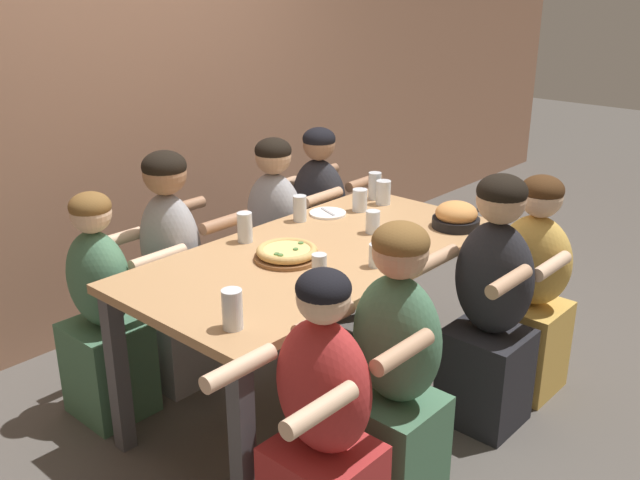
# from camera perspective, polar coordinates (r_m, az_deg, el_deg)

# --- Properties ---
(ground_plane) EXTENTS (18.00, 18.00, 0.00)m
(ground_plane) POSITION_cam_1_polar(r_m,az_deg,el_deg) (3.57, 0.00, -12.59)
(ground_plane) COLOR #514C47
(ground_plane) RESTS_ON ground
(restaurant_back_panel) EXTENTS (10.00, 0.06, 3.20)m
(restaurant_back_panel) POSITION_cam_1_polar(r_m,az_deg,el_deg) (4.12, -15.75, 14.92)
(restaurant_back_panel) COLOR #9E7056
(restaurant_back_panel) RESTS_ON ground
(dining_table) EXTENTS (1.81, 0.90, 0.78)m
(dining_table) POSITION_cam_1_polar(r_m,az_deg,el_deg) (3.25, 0.00, -2.33)
(dining_table) COLOR tan
(dining_table) RESTS_ON ground
(pizza_board_main) EXTENTS (0.29, 0.29, 0.06)m
(pizza_board_main) POSITION_cam_1_polar(r_m,az_deg,el_deg) (3.10, -2.66, -1.04)
(pizza_board_main) COLOR brown
(pizza_board_main) RESTS_ON dining_table
(skillet_bowl) EXTENTS (0.34, 0.23, 0.13)m
(skillet_bowl) POSITION_cam_1_polar(r_m,az_deg,el_deg) (3.55, 10.85, 1.87)
(skillet_bowl) COLOR black
(skillet_bowl) RESTS_ON dining_table
(empty_plate_a) EXTENTS (0.19, 0.19, 0.02)m
(empty_plate_a) POSITION_cam_1_polar(r_m,az_deg,el_deg) (3.69, 0.62, 2.15)
(empty_plate_a) COLOR white
(empty_plate_a) RESTS_ON dining_table
(empty_plate_b) EXTENTS (0.18, 0.18, 0.02)m
(empty_plate_b) POSITION_cam_1_polar(r_m,az_deg,el_deg) (3.26, 5.63, -0.47)
(empty_plate_b) COLOR white
(empty_plate_b) RESTS_ON dining_table
(drinking_glass_a) EXTENTS (0.08, 0.08, 0.12)m
(drinking_glass_a) POSITION_cam_1_polar(r_m,az_deg,el_deg) (3.74, 3.21, 3.11)
(drinking_glass_a) COLOR silver
(drinking_glass_a) RESTS_ON dining_table
(drinking_glass_b) EXTENTS (0.07, 0.07, 0.15)m
(drinking_glass_b) POSITION_cam_1_polar(r_m,az_deg,el_deg) (2.52, -7.02, -5.72)
(drinking_glass_b) COLOR silver
(drinking_glass_b) RESTS_ON dining_table
(drinking_glass_c) EXTENTS (0.06, 0.06, 0.14)m
(drinking_glass_c) POSITION_cam_1_polar(r_m,az_deg,el_deg) (3.07, 5.76, -0.55)
(drinking_glass_c) COLOR silver
(drinking_glass_c) RESTS_ON dining_table
(drinking_glass_d) EXTENTS (0.07, 0.07, 0.11)m
(drinking_glass_d) POSITION_cam_1_polar(r_m,az_deg,el_deg) (3.42, 4.24, 1.34)
(drinking_glass_d) COLOR silver
(drinking_glass_d) RESTS_ON dining_table
(drinking_glass_e) EXTENTS (0.08, 0.08, 0.13)m
(drinking_glass_e) POSITION_cam_1_polar(r_m,az_deg,el_deg) (3.86, 5.08, 3.69)
(drinking_glass_e) COLOR silver
(drinking_glass_e) RESTS_ON dining_table
(drinking_glass_f) EXTENTS (0.07, 0.07, 0.14)m
(drinking_glass_f) POSITION_cam_1_polar(r_m,az_deg,el_deg) (3.31, -6.03, 0.86)
(drinking_glass_f) COLOR silver
(drinking_glass_f) RESTS_ON dining_table
(drinking_glass_g) EXTENTS (0.06, 0.06, 0.13)m
(drinking_glass_g) POSITION_cam_1_polar(r_m,az_deg,el_deg) (2.83, -0.06, -2.60)
(drinking_glass_g) COLOR silver
(drinking_glass_g) RESTS_ON dining_table
(drinking_glass_h) EXTENTS (0.07, 0.07, 0.13)m
(drinking_glass_h) POSITION_cam_1_polar(r_m,az_deg,el_deg) (3.58, -1.63, 2.42)
(drinking_glass_h) COLOR silver
(drinking_glass_h) RESTS_ON dining_table
(drinking_glass_i) EXTENTS (0.06, 0.06, 0.10)m
(drinking_glass_i) POSITION_cam_1_polar(r_m,az_deg,el_deg) (3.03, 4.49, -1.31)
(drinking_glass_i) COLOR silver
(drinking_glass_i) RESTS_ON dining_table
(drinking_glass_j) EXTENTS (0.07, 0.07, 0.15)m
(drinking_glass_j) POSITION_cam_1_polar(r_m,az_deg,el_deg) (3.94, 4.40, 4.22)
(drinking_glass_j) COLOR silver
(drinking_glass_j) RESTS_ON dining_table
(diner_near_midright) EXTENTS (0.51, 0.40, 1.18)m
(diner_near_midright) POSITION_cam_1_polar(r_m,az_deg,el_deg) (3.24, 13.47, -5.68)
(diner_near_midright) COLOR #232328
(diner_near_midright) RESTS_ON ground
(diner_far_right) EXTENTS (0.51, 0.40, 1.14)m
(diner_far_right) POSITION_cam_1_polar(r_m,az_deg,el_deg) (4.24, -0.04, 0.79)
(diner_far_right) COLOR #232328
(diner_far_right) RESTS_ON ground
(diner_near_left) EXTENTS (0.51, 0.40, 1.11)m
(diner_near_left) POSITION_cam_1_polar(r_m,az_deg,el_deg) (2.47, 0.19, -15.57)
(diner_near_left) COLOR #B22D2D
(diner_near_left) RESTS_ON ground
(diner_far_left) EXTENTS (0.51, 0.40, 1.08)m
(diner_far_left) POSITION_cam_1_polar(r_m,az_deg,el_deg) (3.39, -16.89, -5.97)
(diner_far_left) COLOR #477556
(diner_far_left) RESTS_ON ground
(diner_near_right) EXTENTS (0.51, 0.40, 1.10)m
(diner_near_right) POSITION_cam_1_polar(r_m,az_deg,el_deg) (3.58, 16.46, -4.22)
(diner_near_right) COLOR gold
(diner_near_right) RESTS_ON ground
(diner_far_midright) EXTENTS (0.51, 0.40, 1.14)m
(diner_far_midright) POSITION_cam_1_polar(r_m,az_deg,el_deg) (3.99, -3.55, -0.47)
(diner_far_midright) COLOR #99999E
(diner_far_midright) RESTS_ON ground
(diner_far_midleft) EXTENTS (0.51, 0.40, 1.19)m
(diner_far_midleft) POSITION_cam_1_polar(r_m,az_deg,el_deg) (3.56, -11.64, -3.02)
(diner_far_midleft) COLOR #99999E
(diner_far_midleft) RESTS_ON ground
(diner_near_midleft) EXTENTS (0.51, 0.40, 1.16)m
(diner_near_midleft) POSITION_cam_1_polar(r_m,az_deg,el_deg) (2.71, 5.96, -11.12)
(diner_near_midleft) COLOR #477556
(diner_near_midleft) RESTS_ON ground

